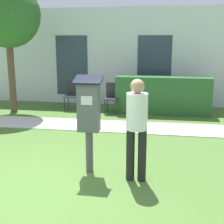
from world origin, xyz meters
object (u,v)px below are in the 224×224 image
at_px(person_standing, 137,122).
at_px(outdoor_chair_middle, 113,95).
at_px(outdoor_chair_left, 73,93).
at_px(parking_meter, 89,112).

bearing_deg(person_standing, outdoor_chair_middle, 101.57).
relative_size(outdoor_chair_left, outdoor_chair_middle, 1.00).
relative_size(parking_meter, person_standing, 1.01).
relative_size(parking_meter, outdoor_chair_middle, 1.77).
bearing_deg(person_standing, parking_meter, 163.40).
xyz_separation_m(parking_meter, outdoor_chair_middle, (-0.37, 4.40, -0.49)).
height_order(parking_meter, outdoor_chair_middle, parking_meter).
distance_m(outdoor_chair_left, outdoor_chair_middle, 1.34).
xyz_separation_m(parking_meter, person_standing, (0.79, -0.20, -0.09)).
distance_m(parking_meter, outdoor_chair_middle, 4.44).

